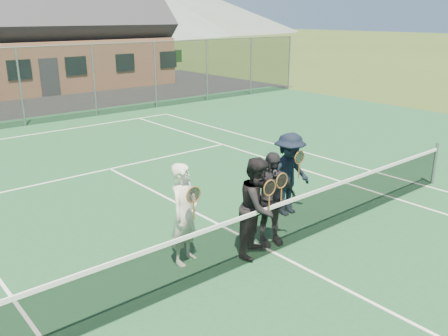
# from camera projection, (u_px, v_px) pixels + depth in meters

# --- Properties ---
(court_surface) EXTENTS (30.00, 30.00, 0.02)m
(court_surface) POSITION_uv_depth(u_px,v_px,m) (273.00, 253.00, 8.63)
(court_surface) COLOR #1C4C2B
(court_surface) RESTS_ON ground
(hill_east) EXTENTS (90.00, 90.00, 14.00)m
(hill_east) POSITION_uv_depth(u_px,v_px,m) (147.00, 2.00, 109.39)
(hill_east) COLOR #56675C
(hill_east) RESTS_ON ground
(court_markings) EXTENTS (11.03, 23.83, 0.01)m
(court_markings) POSITION_uv_depth(u_px,v_px,m) (273.00, 252.00, 8.63)
(court_markings) COLOR white
(court_markings) RESTS_ON court_surface
(tennis_net) EXTENTS (11.68, 0.08, 1.10)m
(tennis_net) POSITION_uv_depth(u_px,v_px,m) (274.00, 226.00, 8.47)
(tennis_net) COLOR slate
(tennis_net) RESTS_ON ground
(perimeter_fence) EXTENTS (30.07, 0.07, 3.02)m
(perimeter_fence) POSITION_uv_depth(u_px,v_px,m) (20.00, 87.00, 18.02)
(perimeter_fence) COLOR slate
(perimeter_fence) RESTS_ON ground
(clubhouse) EXTENTS (15.60, 8.20, 7.70)m
(clubhouse) POSITION_uv_depth(u_px,v_px,m) (27.00, 18.00, 27.37)
(clubhouse) COLOR #9E6B4C
(clubhouse) RESTS_ON ground
(player_a) EXTENTS (0.77, 0.66, 1.80)m
(player_a) POSITION_uv_depth(u_px,v_px,m) (185.00, 214.00, 8.05)
(player_a) COLOR silver
(player_a) RESTS_ON court_surface
(player_b) EXTENTS (1.08, 0.98, 1.80)m
(player_b) POSITION_uv_depth(u_px,v_px,m) (258.00, 207.00, 8.36)
(player_b) COLOR black
(player_b) RESTS_ON court_surface
(player_c) EXTENTS (1.14, 0.75, 1.80)m
(player_c) POSITION_uv_depth(u_px,v_px,m) (270.00, 199.00, 8.71)
(player_c) COLOR black
(player_c) RESTS_ON court_surface
(player_d) EXTENTS (1.17, 0.68, 1.80)m
(player_d) POSITION_uv_depth(u_px,v_px,m) (289.00, 174.00, 10.06)
(player_d) COLOR black
(player_d) RESTS_ON court_surface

